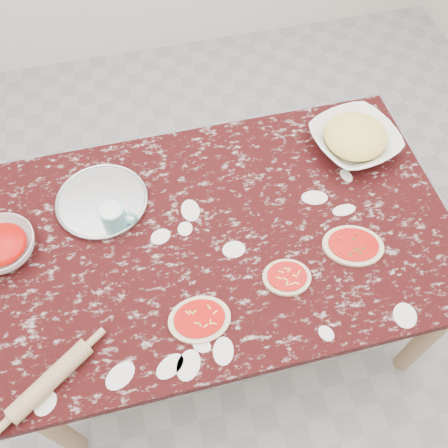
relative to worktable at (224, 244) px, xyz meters
The scene contains 10 objects.
ground 0.67m from the worktable, ahead, with size 4.00×4.00×0.00m, color gray.
worktable is the anchor object (origin of this frame).
pizza_tray 0.47m from the worktable, 150.48° to the left, with size 0.32×0.32×0.01m, color #B2B2B7.
sauce_bowl 0.76m from the worktable, behind, with size 0.23×0.23×0.07m, color white.
cheese_bowl 0.65m from the worktable, 23.96° to the left, with size 0.32×0.32×0.08m, color white.
flour_mug 0.40m from the worktable, 162.25° to the left, with size 0.13×0.09×0.10m.
pizza_left 0.35m from the worktable, 117.03° to the right, with size 0.20×0.16×0.02m.
pizza_mid 0.29m from the worktable, 54.90° to the right, with size 0.18×0.16×0.02m.
pizza_right 0.45m from the worktable, 21.60° to the right, with size 0.25×0.22×0.02m.
rolling_pin 0.73m from the worktable, 147.75° to the right, with size 0.06×0.06×0.28m, color tan.
Camera 1 is at (-0.22, -0.88, 2.22)m, focal length 39.74 mm.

